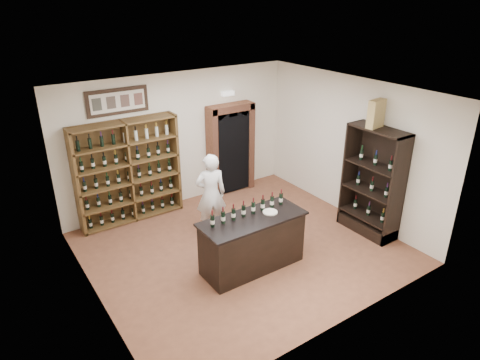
% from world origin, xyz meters
% --- Properties ---
extents(floor, '(5.50, 5.50, 0.00)m').
position_xyz_m(floor, '(0.00, 0.00, 0.00)').
color(floor, brown).
rests_on(floor, ground).
extents(ceiling, '(5.50, 5.50, 0.00)m').
position_xyz_m(ceiling, '(0.00, 0.00, 3.00)').
color(ceiling, white).
rests_on(ceiling, wall_back).
extents(wall_back, '(5.50, 0.04, 3.00)m').
position_xyz_m(wall_back, '(0.00, 2.50, 1.50)').
color(wall_back, silver).
rests_on(wall_back, ground).
extents(wall_left, '(0.04, 5.00, 3.00)m').
position_xyz_m(wall_left, '(-2.75, 0.00, 1.50)').
color(wall_left, silver).
rests_on(wall_left, ground).
extents(wall_right, '(0.04, 5.00, 3.00)m').
position_xyz_m(wall_right, '(2.75, 0.00, 1.50)').
color(wall_right, silver).
rests_on(wall_right, ground).
extents(wine_shelf, '(2.20, 0.38, 2.20)m').
position_xyz_m(wine_shelf, '(-1.30, 2.33, 1.10)').
color(wine_shelf, brown).
rests_on(wine_shelf, ground).
extents(framed_picture, '(1.25, 0.04, 0.52)m').
position_xyz_m(framed_picture, '(-1.30, 2.47, 2.55)').
color(framed_picture, black).
rests_on(framed_picture, wall_back).
extents(arched_doorway, '(1.17, 0.35, 2.17)m').
position_xyz_m(arched_doorway, '(1.25, 2.33, 1.14)').
color(arched_doorway, black).
rests_on(arched_doorway, ground).
extents(emergency_light, '(0.30, 0.10, 0.10)m').
position_xyz_m(emergency_light, '(1.25, 2.42, 2.40)').
color(emergency_light, white).
rests_on(emergency_light, wall_back).
extents(tasting_counter, '(1.88, 0.78, 1.00)m').
position_xyz_m(tasting_counter, '(-0.20, -0.60, 0.49)').
color(tasting_counter, black).
rests_on(tasting_counter, ground).
extents(counter_bottle_0, '(0.07, 0.07, 0.30)m').
position_xyz_m(counter_bottle_0, '(-0.92, -0.47, 1.11)').
color(counter_bottle_0, black).
rests_on(counter_bottle_0, tasting_counter).
extents(counter_bottle_1, '(0.07, 0.07, 0.30)m').
position_xyz_m(counter_bottle_1, '(-0.71, -0.47, 1.11)').
color(counter_bottle_1, black).
rests_on(counter_bottle_1, tasting_counter).
extents(counter_bottle_2, '(0.07, 0.07, 0.30)m').
position_xyz_m(counter_bottle_2, '(-0.51, -0.47, 1.11)').
color(counter_bottle_2, black).
rests_on(counter_bottle_2, tasting_counter).
extents(counter_bottle_3, '(0.07, 0.07, 0.30)m').
position_xyz_m(counter_bottle_3, '(-0.30, -0.47, 1.11)').
color(counter_bottle_3, black).
rests_on(counter_bottle_3, tasting_counter).
extents(counter_bottle_4, '(0.07, 0.07, 0.30)m').
position_xyz_m(counter_bottle_4, '(-0.10, -0.47, 1.11)').
color(counter_bottle_4, black).
rests_on(counter_bottle_4, tasting_counter).
extents(counter_bottle_5, '(0.07, 0.07, 0.30)m').
position_xyz_m(counter_bottle_5, '(0.11, -0.47, 1.11)').
color(counter_bottle_5, black).
rests_on(counter_bottle_5, tasting_counter).
extents(counter_bottle_6, '(0.07, 0.07, 0.30)m').
position_xyz_m(counter_bottle_6, '(0.31, -0.47, 1.11)').
color(counter_bottle_6, black).
rests_on(counter_bottle_6, tasting_counter).
extents(counter_bottle_7, '(0.07, 0.07, 0.30)m').
position_xyz_m(counter_bottle_7, '(0.52, -0.47, 1.11)').
color(counter_bottle_7, black).
rests_on(counter_bottle_7, tasting_counter).
extents(side_cabinet, '(0.48, 1.20, 2.20)m').
position_xyz_m(side_cabinet, '(2.52, -0.90, 0.75)').
color(side_cabinet, black).
rests_on(side_cabinet, ground).
extents(shopkeeper, '(0.71, 0.57, 1.70)m').
position_xyz_m(shopkeeper, '(-0.16, 0.87, 0.85)').
color(shopkeeper, white).
rests_on(shopkeeper, ground).
extents(plate, '(0.26, 0.26, 0.02)m').
position_xyz_m(plate, '(0.16, -0.62, 1.01)').
color(plate, beige).
rests_on(plate, tasting_counter).
extents(wine_crate, '(0.39, 0.20, 0.53)m').
position_xyz_m(wine_crate, '(2.45, -0.80, 2.46)').
color(wine_crate, tan).
rests_on(wine_crate, side_cabinet).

